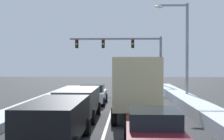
{
  "coord_description": "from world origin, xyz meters",
  "views": [
    {
      "loc": [
        0.94,
        -4.2,
        3.02
      ],
      "look_at": [
        -0.21,
        22.12,
        2.56
      ],
      "focal_mm": 51.81,
      "sensor_mm": 36.0,
      "label": 1
    }
  ],
  "objects_px": {
    "street_lamp_right_mid": "(182,43)",
    "traffic_light_gantry": "(128,50)",
    "sedan_maroon_right_lane_nearest": "(153,131)",
    "suv_green_right_lane_third": "(133,89)",
    "suv_black_center_lane_nearest": "(56,119)",
    "street_lamp_left_mid": "(1,18)",
    "suv_gray_center_lane_second": "(78,101)",
    "box_truck_right_lane_second": "(136,84)",
    "sedan_white_center_lane_third": "(93,94)"
  },
  "relations": [
    {
      "from": "street_lamp_right_mid",
      "to": "traffic_light_gantry",
      "type": "bearing_deg",
      "value": 109.94
    },
    {
      "from": "sedan_maroon_right_lane_nearest",
      "to": "street_lamp_right_mid",
      "type": "distance_m",
      "value": 15.66
    },
    {
      "from": "suv_green_right_lane_third",
      "to": "suv_black_center_lane_nearest",
      "type": "height_order",
      "value": "same"
    },
    {
      "from": "suv_black_center_lane_nearest",
      "to": "street_lamp_right_mid",
      "type": "xyz_separation_m",
      "value": [
        7.01,
        13.85,
        3.68
      ]
    },
    {
      "from": "sedan_maroon_right_lane_nearest",
      "to": "suv_black_center_lane_nearest",
      "type": "relative_size",
      "value": 0.92
    },
    {
      "from": "street_lamp_left_mid",
      "to": "traffic_light_gantry",
      "type": "bearing_deg",
      "value": 72.57
    },
    {
      "from": "suv_green_right_lane_third",
      "to": "suv_gray_center_lane_second",
      "type": "relative_size",
      "value": 1.0
    },
    {
      "from": "sedan_maroon_right_lane_nearest",
      "to": "traffic_light_gantry",
      "type": "height_order",
      "value": "traffic_light_gantry"
    },
    {
      "from": "suv_gray_center_lane_second",
      "to": "street_lamp_left_mid",
      "type": "relative_size",
      "value": 0.54
    },
    {
      "from": "box_truck_right_lane_second",
      "to": "suv_black_center_lane_nearest",
      "type": "xyz_separation_m",
      "value": [
        -3.13,
        -6.46,
        -0.88
      ]
    },
    {
      "from": "suv_green_right_lane_third",
      "to": "suv_black_center_lane_nearest",
      "type": "xyz_separation_m",
      "value": [
        -3.19,
        -14.89,
        0.0
      ]
    },
    {
      "from": "suv_green_right_lane_third",
      "to": "suv_black_center_lane_nearest",
      "type": "relative_size",
      "value": 1.0
    },
    {
      "from": "suv_gray_center_lane_second",
      "to": "traffic_light_gantry",
      "type": "height_order",
      "value": "traffic_light_gantry"
    },
    {
      "from": "sedan_maroon_right_lane_nearest",
      "to": "sedan_white_center_lane_third",
      "type": "relative_size",
      "value": 1.0
    },
    {
      "from": "suv_black_center_lane_nearest",
      "to": "suv_gray_center_lane_second",
      "type": "distance_m",
      "value": 5.94
    },
    {
      "from": "suv_black_center_lane_nearest",
      "to": "sedan_white_center_lane_third",
      "type": "relative_size",
      "value": 1.09
    },
    {
      "from": "street_lamp_right_mid",
      "to": "street_lamp_left_mid",
      "type": "xyz_separation_m",
      "value": [
        -10.76,
        -9.45,
        0.66
      ]
    },
    {
      "from": "box_truck_right_lane_second",
      "to": "suv_green_right_lane_third",
      "type": "height_order",
      "value": "box_truck_right_lane_second"
    },
    {
      "from": "sedan_maroon_right_lane_nearest",
      "to": "suv_black_center_lane_nearest",
      "type": "height_order",
      "value": "suv_black_center_lane_nearest"
    },
    {
      "from": "suv_green_right_lane_third",
      "to": "suv_gray_center_lane_second",
      "type": "bearing_deg",
      "value": -109.87
    },
    {
      "from": "street_lamp_right_mid",
      "to": "suv_black_center_lane_nearest",
      "type": "bearing_deg",
      "value": -116.85
    },
    {
      "from": "suv_black_center_lane_nearest",
      "to": "street_lamp_right_mid",
      "type": "height_order",
      "value": "street_lamp_right_mid"
    },
    {
      "from": "box_truck_right_lane_second",
      "to": "traffic_light_gantry",
      "type": "height_order",
      "value": "traffic_light_gantry"
    },
    {
      "from": "street_lamp_left_mid",
      "to": "street_lamp_right_mid",
      "type": "bearing_deg",
      "value": 41.29
    },
    {
      "from": "suv_green_right_lane_third",
      "to": "suv_gray_center_lane_second",
      "type": "xyz_separation_m",
      "value": [
        -3.24,
        -8.95,
        0.0
      ]
    },
    {
      "from": "street_lamp_right_mid",
      "to": "sedan_white_center_lane_third",
      "type": "bearing_deg",
      "value": -169.69
    },
    {
      "from": "street_lamp_left_mid",
      "to": "suv_black_center_lane_nearest",
      "type": "bearing_deg",
      "value": -49.59
    },
    {
      "from": "sedan_maroon_right_lane_nearest",
      "to": "suv_green_right_lane_third",
      "type": "bearing_deg",
      "value": 91.17
    },
    {
      "from": "sedan_white_center_lane_third",
      "to": "traffic_light_gantry",
      "type": "bearing_deg",
      "value": 77.84
    },
    {
      "from": "suv_green_right_lane_third",
      "to": "street_lamp_right_mid",
      "type": "relative_size",
      "value": 0.63
    },
    {
      "from": "suv_gray_center_lane_second",
      "to": "suv_green_right_lane_third",
      "type": "bearing_deg",
      "value": 70.13
    },
    {
      "from": "suv_green_right_lane_third",
      "to": "street_lamp_left_mid",
      "type": "bearing_deg",
      "value": -123.5
    },
    {
      "from": "sedan_white_center_lane_third",
      "to": "traffic_light_gantry",
      "type": "relative_size",
      "value": 0.42
    },
    {
      "from": "suv_black_center_lane_nearest",
      "to": "suv_green_right_lane_third",
      "type": "bearing_deg",
      "value": 77.89
    },
    {
      "from": "suv_black_center_lane_nearest",
      "to": "street_lamp_right_mid",
      "type": "relative_size",
      "value": 0.63
    },
    {
      "from": "sedan_maroon_right_lane_nearest",
      "to": "suv_gray_center_lane_second",
      "type": "relative_size",
      "value": 0.92
    },
    {
      "from": "box_truck_right_lane_second",
      "to": "suv_gray_center_lane_second",
      "type": "distance_m",
      "value": 3.33
    },
    {
      "from": "suv_gray_center_lane_second",
      "to": "traffic_light_gantry",
      "type": "relative_size",
      "value": 0.46
    },
    {
      "from": "traffic_light_gantry",
      "to": "street_lamp_left_mid",
      "type": "bearing_deg",
      "value": -107.43
    },
    {
      "from": "suv_gray_center_lane_second",
      "to": "traffic_light_gantry",
      "type": "xyz_separation_m",
      "value": [
        2.88,
        19.44,
        3.71
      ]
    },
    {
      "from": "sedan_maroon_right_lane_nearest",
      "to": "traffic_light_gantry",
      "type": "bearing_deg",
      "value": 91.49
    },
    {
      "from": "box_truck_right_lane_second",
      "to": "suv_gray_center_lane_second",
      "type": "bearing_deg",
      "value": -170.67
    },
    {
      "from": "street_lamp_right_mid",
      "to": "suv_green_right_lane_third",
      "type": "bearing_deg",
      "value": 164.82
    },
    {
      "from": "suv_black_center_lane_nearest",
      "to": "street_lamp_left_mid",
      "type": "relative_size",
      "value": 0.54
    },
    {
      "from": "box_truck_right_lane_second",
      "to": "suv_black_center_lane_nearest",
      "type": "bearing_deg",
      "value": -115.86
    },
    {
      "from": "sedan_maroon_right_lane_nearest",
      "to": "box_truck_right_lane_second",
      "type": "bearing_deg",
      "value": 93.01
    },
    {
      "from": "traffic_light_gantry",
      "to": "street_lamp_right_mid",
      "type": "distance_m",
      "value": 12.25
    },
    {
      "from": "sedan_white_center_lane_third",
      "to": "street_lamp_right_mid",
      "type": "height_order",
      "value": "street_lamp_right_mid"
    },
    {
      "from": "suv_black_center_lane_nearest",
      "to": "sedan_maroon_right_lane_nearest",
      "type": "bearing_deg",
      "value": -14.34
    },
    {
      "from": "suv_black_center_lane_nearest",
      "to": "street_lamp_left_mid",
      "type": "bearing_deg",
      "value": 130.41
    }
  ]
}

